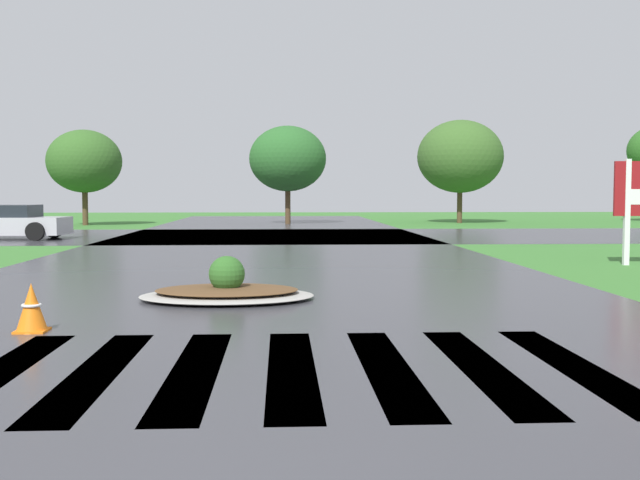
# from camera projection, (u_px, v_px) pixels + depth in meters

# --- Properties ---
(asphalt_roadway) EXTENTS (11.56, 80.00, 0.01)m
(asphalt_roadway) POSITION_uv_depth(u_px,v_px,m) (261.00, 286.00, 13.53)
(asphalt_roadway) COLOR #35353A
(asphalt_roadway) RESTS_ON ground
(asphalt_cross_road) EXTENTS (90.00, 10.40, 0.01)m
(asphalt_cross_road) POSITION_uv_depth(u_px,v_px,m) (272.00, 236.00, 29.29)
(asphalt_cross_road) COLOR #35353A
(asphalt_cross_road) RESTS_ON ground
(crosswalk_stripes) EXTENTS (6.75, 3.59, 0.01)m
(crosswalk_stripes) POSITION_uv_depth(u_px,v_px,m) (244.00, 369.00, 7.18)
(crosswalk_stripes) COLOR white
(crosswalk_stripes) RESTS_ON ground
(median_island) EXTENTS (2.70, 1.91, 0.68)m
(median_island) POSITION_uv_depth(u_px,v_px,m) (227.00, 291.00, 11.87)
(median_island) COLOR #9E9B93
(median_island) RESTS_ON ground
(car_white_sedan) EXTENTS (4.58, 2.26, 1.22)m
(car_white_sedan) POSITION_uv_depth(u_px,v_px,m) (3.00, 223.00, 27.13)
(car_white_sedan) COLOR #B7B7BF
(car_white_sedan) RESTS_ON ground
(traffic_cone) EXTENTS (0.37, 0.37, 0.59)m
(traffic_cone) POSITION_uv_depth(u_px,v_px,m) (32.00, 309.00, 9.10)
(traffic_cone) COLOR orange
(traffic_cone) RESTS_ON ground
(background_treeline) EXTENTS (45.90, 6.44, 6.00)m
(background_treeline) POSITION_uv_depth(u_px,v_px,m) (262.00, 154.00, 39.91)
(background_treeline) COLOR #4C3823
(background_treeline) RESTS_ON ground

